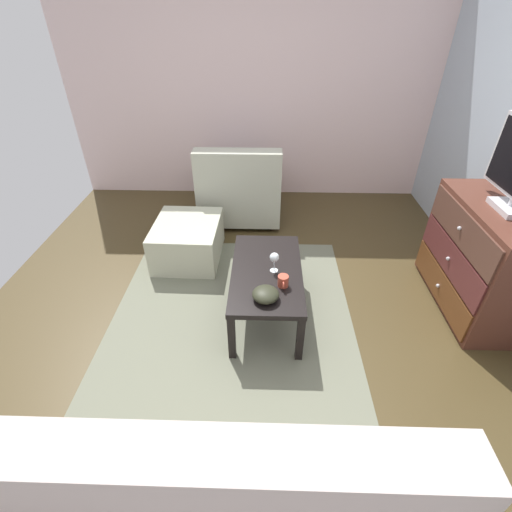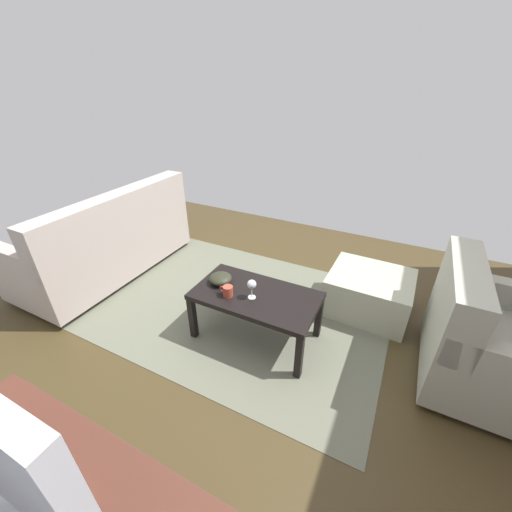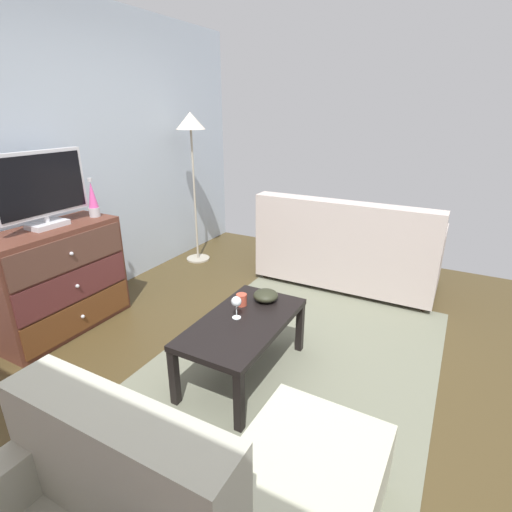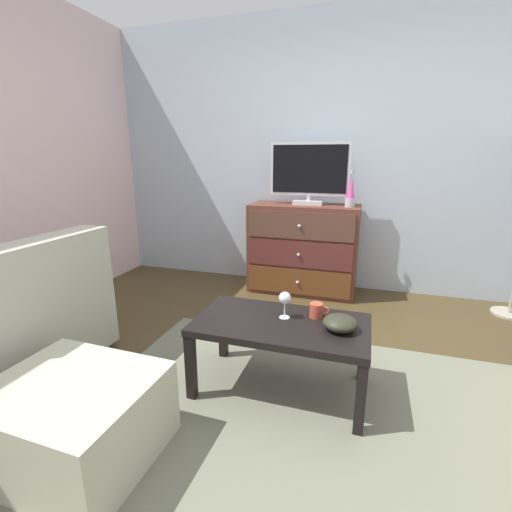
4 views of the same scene
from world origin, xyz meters
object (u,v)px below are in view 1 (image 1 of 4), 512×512
(coffee_table, at_px, (267,276))
(armchair, at_px, (240,189))
(mug, at_px, (283,281))
(ottoman, at_px, (188,241))
(wine_glass, at_px, (274,258))
(dresser, at_px, (480,259))
(bowl_decorative, at_px, (266,294))

(coffee_table, relative_size, armchair, 1.09)
(mug, height_order, armchair, armchair)
(armchair, relative_size, ottoman, 1.26)
(mug, bearing_deg, coffee_table, -147.67)
(ottoman, bearing_deg, wine_glass, 46.66)
(coffee_table, bearing_deg, wine_glass, 83.14)
(coffee_table, distance_m, ottoman, 1.09)
(armchair, xyz_separation_m, ottoman, (0.82, -0.45, -0.17))
(coffee_table, distance_m, mug, 0.24)
(dresser, height_order, bowl_decorative, dresser)
(wine_glass, height_order, mug, wine_glass)
(mug, relative_size, bowl_decorative, 0.63)
(dresser, distance_m, mug, 1.57)
(wine_glass, height_order, bowl_decorative, wine_glass)
(coffee_table, relative_size, wine_glass, 6.16)
(dresser, xyz_separation_m, coffee_table, (0.18, -1.65, -0.06))
(dresser, height_order, ottoman, dresser)
(wine_glass, relative_size, mug, 1.38)
(armchair, bearing_deg, wine_glass, 12.81)
(coffee_table, height_order, wine_glass, wine_glass)
(ottoman, bearing_deg, armchair, 151.19)
(coffee_table, height_order, ottoman, coffee_table)
(dresser, distance_m, ottoman, 2.49)
(wine_glass, xyz_separation_m, armchair, (-1.58, -0.36, -0.19))
(mug, relative_size, ottoman, 0.16)
(dresser, height_order, mug, dresser)
(dresser, distance_m, wine_glass, 1.61)
(wine_glass, bearing_deg, bowl_decorative, -10.82)
(armchair, distance_m, ottoman, 0.95)
(wine_glass, bearing_deg, coffee_table, -96.86)
(bowl_decorative, bearing_deg, coffee_table, 178.88)
(ottoman, bearing_deg, bowl_decorative, 34.79)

